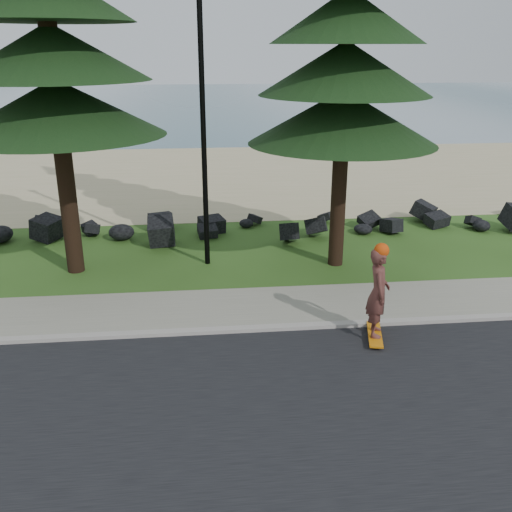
# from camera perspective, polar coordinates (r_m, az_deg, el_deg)

# --- Properties ---
(ground) EXTENTS (160.00, 160.00, 0.00)m
(ground) POSITION_cam_1_polar(r_m,az_deg,el_deg) (12.86, -4.55, -5.82)
(ground) COLOR #2D4E18
(ground) RESTS_ON ground
(road) EXTENTS (160.00, 7.00, 0.02)m
(road) POSITION_cam_1_polar(r_m,az_deg,el_deg) (9.03, -3.74, -18.40)
(road) COLOR black
(road) RESTS_ON ground
(kerb) EXTENTS (160.00, 0.20, 0.10)m
(kerb) POSITION_cam_1_polar(r_m,az_deg,el_deg) (12.04, -4.44, -7.49)
(kerb) COLOR #A69E96
(kerb) RESTS_ON ground
(sidewalk) EXTENTS (160.00, 2.00, 0.08)m
(sidewalk) POSITION_cam_1_polar(r_m,az_deg,el_deg) (13.02, -4.58, -5.28)
(sidewalk) COLOR gray
(sidewalk) RESTS_ON ground
(beach_sand) EXTENTS (160.00, 15.00, 0.01)m
(beach_sand) POSITION_cam_1_polar(r_m,az_deg,el_deg) (26.66, -5.41, 8.01)
(beach_sand) COLOR tan
(beach_sand) RESTS_ON ground
(ocean) EXTENTS (160.00, 58.00, 0.01)m
(ocean) POSITION_cam_1_polar(r_m,az_deg,el_deg) (62.80, -5.86, 15.08)
(ocean) COLOR #3C6473
(ocean) RESTS_ON ground
(seawall_boulders) EXTENTS (60.00, 2.40, 1.10)m
(seawall_boulders) POSITION_cam_1_polar(r_m,az_deg,el_deg) (18.06, -5.03, 2.01)
(seawall_boulders) COLOR black
(seawall_boulders) RESTS_ON ground
(lamp_post) EXTENTS (0.25, 0.14, 8.14)m
(lamp_post) POSITION_cam_1_polar(r_m,az_deg,el_deg) (14.83, -5.35, 14.37)
(lamp_post) COLOR black
(lamp_post) RESTS_ON ground
(skateboarder) EXTENTS (0.58, 1.14, 2.06)m
(skateboarder) POSITION_cam_1_polar(r_m,az_deg,el_deg) (11.60, 12.12, -3.61)
(skateboarder) COLOR orange
(skateboarder) RESTS_ON ground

